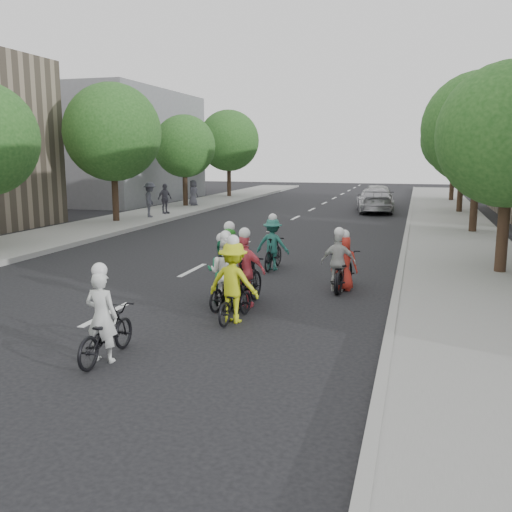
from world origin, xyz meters
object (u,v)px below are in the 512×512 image
at_px(spectator_1, 165,199).
at_px(cyclist_5, 231,273).
at_px(cyclist_0, 105,329).
at_px(follow_car_trail, 377,195).
at_px(cyclist_1, 223,276).
at_px(cyclist_7, 273,248).
at_px(cyclist_6, 227,280).
at_px(cyclist_8, 339,269).
at_px(spectator_0, 150,200).
at_px(spectator_2, 193,193).
at_px(cyclist_4, 344,268).
at_px(cyclist_3, 246,278).
at_px(follow_car_lead, 374,200).
at_px(cyclist_2, 234,289).

bearing_deg(spectator_1, cyclist_5, -128.18).
distance_m(cyclist_0, follow_car_trail, 31.18).
bearing_deg(cyclist_1, cyclist_7, -95.76).
bearing_deg(cyclist_1, cyclist_6, 116.03).
distance_m(cyclist_1, cyclist_8, 3.13).
bearing_deg(cyclist_5, spectator_0, -50.59).
bearing_deg(spectator_2, cyclist_4, -136.91).
bearing_deg(cyclist_1, cyclist_4, -144.25).
bearing_deg(cyclist_0, follow_car_trail, -94.10).
distance_m(cyclist_1, cyclist_5, 0.31).
bearing_deg(cyclist_3, cyclist_4, -124.18).
bearing_deg(follow_car_lead, cyclist_8, 83.45).
bearing_deg(cyclist_4, cyclist_3, 54.43).
distance_m(cyclist_5, follow_car_trail, 26.70).
distance_m(cyclist_8, spectator_2, 23.97).
relative_size(cyclist_5, cyclist_8, 1.15).
distance_m(cyclist_4, cyclist_8, 0.18).
height_order(cyclist_0, cyclist_4, cyclist_0).
height_order(cyclist_0, cyclist_2, cyclist_2).
bearing_deg(cyclist_8, spectator_2, -60.36).
height_order(cyclist_0, cyclist_5, cyclist_5).
distance_m(cyclist_1, spectator_2, 24.58).
distance_m(cyclist_3, cyclist_6, 0.43).
distance_m(cyclist_4, spectator_1, 19.25).
xyz_separation_m(cyclist_1, spectator_1, (-9.40, 17.16, 0.36)).
height_order(follow_car_lead, spectator_2, spectator_2).
xyz_separation_m(cyclist_3, follow_car_trail, (1.01, 27.17, 0.09)).
relative_size(cyclist_8, spectator_2, 1.00).
height_order(cyclist_7, spectator_0, spectator_0).
height_order(cyclist_5, cyclist_7, cyclist_5).
height_order(cyclist_2, cyclist_8, cyclist_2).
height_order(cyclist_1, spectator_1, spectator_1).
height_order(cyclist_4, spectator_2, spectator_2).
xyz_separation_m(follow_car_lead, spectator_1, (-11.21, -5.49, 0.26)).
bearing_deg(cyclist_3, spectator_2, -59.45).
bearing_deg(follow_car_trail, cyclist_2, 78.86).
bearing_deg(cyclist_8, cyclist_7, -44.67).
xyz_separation_m(cyclist_7, cyclist_8, (2.28, -2.16, -0.10)).
distance_m(cyclist_1, spectator_0, 17.94).
distance_m(cyclist_1, follow_car_trail, 26.99).
xyz_separation_m(cyclist_0, follow_car_trail, (2.31, 31.10, 0.22)).
distance_m(cyclist_2, cyclist_8, 3.77).
xyz_separation_m(cyclist_4, spectator_0, (-11.96, 13.19, 0.52)).
xyz_separation_m(cyclist_2, cyclist_8, (1.72, 3.35, -0.13)).
xyz_separation_m(cyclist_2, follow_car_trail, (0.91, 28.35, 0.08)).
xyz_separation_m(spectator_0, spectator_2, (-0.47, 7.23, -0.10)).
relative_size(cyclist_6, follow_car_trail, 0.40).
height_order(cyclist_6, spectator_1, spectator_1).
relative_size(follow_car_trail, spectator_1, 2.68).
relative_size(cyclist_0, follow_car_lead, 0.34).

